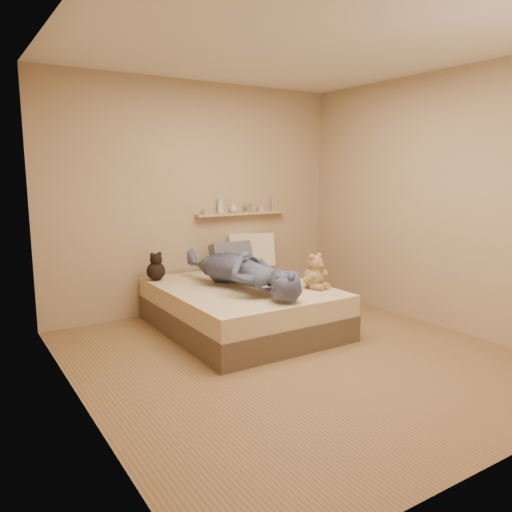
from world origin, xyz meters
TOP-DOWN VIEW (x-y plane):
  - room at (0.00, 0.00)m, footprint 3.80×3.80m
  - bed at (0.00, 0.93)m, footprint 1.50×1.90m
  - game_console at (-0.07, 0.36)m, footprint 0.16×0.10m
  - teddy_bear at (0.57, 0.46)m, footprint 0.29×0.29m
  - dark_plush at (-0.63, 1.65)m, footprint 0.20×0.20m
  - pillow_cream at (0.63, 1.76)m, footprint 0.60×0.41m
  - pillow_grey at (0.28, 1.62)m, footprint 0.51×0.27m
  - person at (-0.05, 0.83)m, footprint 0.68×1.66m
  - wall_shelf at (0.55, 1.84)m, footprint 1.20×0.12m
  - shelf_bottles at (0.47, 1.84)m, footprint 0.98×0.10m

SIDE VIEW (x-z plane):
  - bed at x=0.00m, z-range 0.00..0.45m
  - dark_plush at x=-0.63m, z-range 0.43..0.74m
  - game_console at x=-0.07m, z-range 0.56..0.61m
  - teddy_bear at x=0.57m, z-range 0.42..0.77m
  - pillow_grey at x=0.28m, z-range 0.44..0.80m
  - person at x=-0.05m, z-range 0.45..0.84m
  - pillow_cream at x=0.63m, z-range 0.44..0.86m
  - wall_shelf at x=0.55m, z-range 1.09..1.11m
  - shelf_bottles at x=0.47m, z-range 1.09..1.29m
  - room at x=0.00m, z-range -0.60..3.20m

